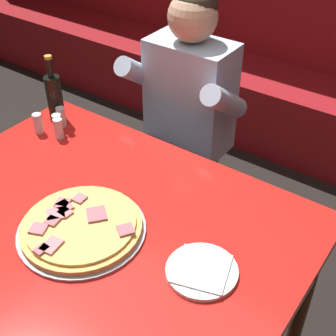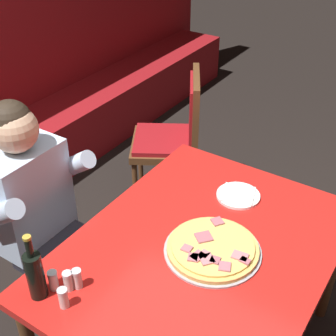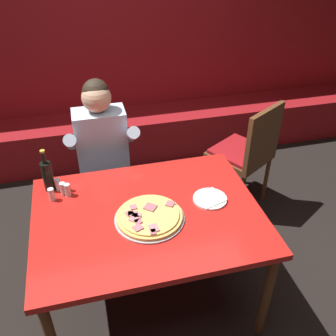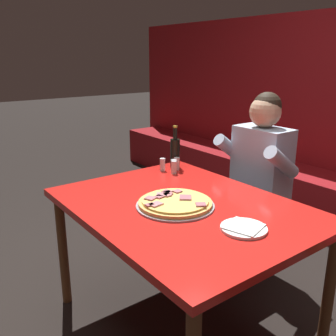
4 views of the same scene
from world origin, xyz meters
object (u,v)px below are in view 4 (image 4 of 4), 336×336
shaker_parmesan (163,165)px  shaker_oregano (174,166)px  beer_bottle (175,152)px  shaker_black_pepper (177,164)px  plate_white_paper (244,228)px  main_dining_table (183,217)px  pizza (175,203)px  shaker_red_pepper_flakes (174,168)px  diner_seated_blue_shirt (252,177)px

shaker_parmesan → shaker_oregano: size_ratio=1.00×
beer_bottle → shaker_black_pepper: size_ratio=3.40×
shaker_parmesan → shaker_oregano: 0.08m
plate_white_paper → beer_bottle: size_ratio=0.72×
main_dining_table → pizza: 0.11m
beer_bottle → shaker_oregano: beer_bottle is taller
beer_bottle → shaker_black_pepper: (0.05, -0.03, -0.07)m
plate_white_paper → shaker_black_pepper: 0.96m
pizza → shaker_black_pepper: (-0.50, 0.41, 0.02)m
pizza → beer_bottle: bearing=141.9°
shaker_oregano → shaker_red_pepper_flakes: same height
shaker_parmesan → beer_bottle: bearing=96.2°
shaker_oregano → diner_seated_blue_shirt: size_ratio=0.07×
beer_bottle → shaker_black_pepper: 0.09m
diner_seated_blue_shirt → shaker_parmesan: bearing=-126.3°
plate_white_paper → diner_seated_blue_shirt: bearing=128.3°
pizza → shaker_oregano: 0.59m
shaker_oregano → shaker_red_pepper_flakes: size_ratio=1.00×
plate_white_paper → shaker_oregano: 0.92m
pizza → diner_seated_blue_shirt: bearing=102.3°
main_dining_table → shaker_oregano: bearing=147.4°
shaker_black_pepper → shaker_red_pepper_flakes: 0.09m
plate_white_paper → shaker_parmesan: shaker_parmesan is taller
main_dining_table → plate_white_paper: bearing=3.6°
pizza → shaker_red_pepper_flakes: 0.56m
shaker_red_pepper_flakes → pizza: bearing=-37.4°
shaker_parmesan → shaker_red_pepper_flakes: (0.10, 0.02, 0.00)m
plate_white_paper → shaker_red_pepper_flakes: bearing=163.0°
pizza → shaker_parmesan: size_ratio=4.73×
shaker_black_pepper → pizza: bearing=-39.3°
main_dining_table → plate_white_paper: size_ratio=6.38×
shaker_parmesan → main_dining_table: bearing=-25.7°
pizza → shaker_oregano: shaker_oregano is taller
diner_seated_blue_shirt → main_dining_table: bearing=-76.5°
main_dining_table → diner_seated_blue_shirt: size_ratio=1.05×
shaker_black_pepper → shaker_oregano: 0.06m
plate_white_paper → shaker_oregano: bearing=162.3°
main_dining_table → shaker_parmesan: shaker_parmesan is taller
main_dining_table → shaker_red_pepper_flakes: bearing=147.6°
main_dining_table → shaker_oregano: size_ratio=15.57×
shaker_black_pepper → shaker_red_pepper_flakes: bearing=-51.1°
beer_bottle → shaker_oregano: (0.08, -0.07, -0.07)m
pizza → plate_white_paper: size_ratio=1.94×
main_dining_table → shaker_black_pepper: bearing=145.0°
beer_bottle → shaker_oregano: bearing=-42.4°
beer_bottle → shaker_red_pepper_flakes: bearing=-41.0°
beer_bottle → diner_seated_blue_shirt: size_ratio=0.23×
beer_bottle → shaker_black_pepper: beer_bottle is taller
plate_white_paper → shaker_parmesan: size_ratio=2.44×
shaker_black_pepper → shaker_oregano: bearing=-59.8°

